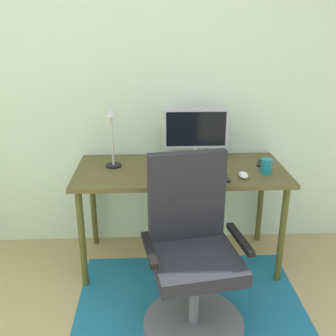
{
  "coord_description": "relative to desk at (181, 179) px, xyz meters",
  "views": [
    {
      "loc": [
        -0.07,
        -0.76,
        1.7
      ],
      "look_at": [
        0.03,
        1.55,
        0.85
      ],
      "focal_mm": 41.78,
      "sensor_mm": 36.0,
      "label": 1
    }
  ],
  "objects": [
    {
      "name": "area_rug",
      "position": [
        0.03,
        -0.61,
        -0.67
      ],
      "size": [
        1.45,
        1.29,
        0.01
      ],
      "primitive_type": "cube",
      "color": "#1E6B8A",
      "rests_on": "ground"
    },
    {
      "name": "monitor",
      "position": [
        0.12,
        0.19,
        0.29
      ],
      "size": [
        0.47,
        0.18,
        0.38
      ],
      "color": "#B2B2B7",
      "rests_on": "desk"
    },
    {
      "name": "office_chair",
      "position": [
        0.02,
        -0.66,
        -0.28
      ],
      "size": [
        0.6,
        0.59,
        1.03
      ],
      "rotation": [
        0.0,
        0.0,
        0.17
      ],
      "color": "slate",
      "rests_on": "ground"
    },
    {
      "name": "cell_phone",
      "position": [
        0.6,
        0.07,
        0.08
      ],
      "size": [
        0.11,
        0.15,
        0.01
      ],
      "primitive_type": "cube",
      "rotation": [
        0.0,
        0.0,
        -0.32
      ],
      "color": "black",
      "rests_on": "desk"
    },
    {
      "name": "desk",
      "position": [
        0.0,
        0.0,
        0.0
      ],
      "size": [
        1.46,
        0.67,
        0.75
      ],
      "color": "brown",
      "rests_on": "ground"
    },
    {
      "name": "desk_lamp",
      "position": [
        -0.47,
        0.07,
        0.34
      ],
      "size": [
        0.11,
        0.11,
        0.43
      ],
      "color": "black",
      "rests_on": "desk"
    },
    {
      "name": "computer_mouse",
      "position": [
        0.4,
        -0.18,
        0.09
      ],
      "size": [
        0.06,
        0.1,
        0.03
      ],
      "primitive_type": "ellipsoid",
      "color": "white",
      "rests_on": "desk"
    },
    {
      "name": "keyboard",
      "position": [
        0.08,
        -0.21,
        0.08
      ],
      "size": [
        0.43,
        0.13,
        0.02
      ],
      "primitive_type": "cube",
      "color": "black",
      "rests_on": "desk"
    },
    {
      "name": "wall_back",
      "position": [
        -0.13,
        0.4,
        0.63
      ],
      "size": [
        6.0,
        0.1,
        2.6
      ],
      "primitive_type": "cube",
      "color": "silver",
      "rests_on": "ground"
    },
    {
      "name": "coffee_cup",
      "position": [
        0.57,
        -0.11,
        0.12
      ],
      "size": [
        0.08,
        0.08,
        0.1
      ],
      "primitive_type": "cylinder",
      "color": "#187A86",
      "rests_on": "desk"
    }
  ]
}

